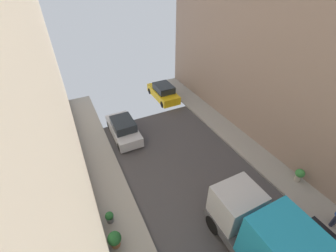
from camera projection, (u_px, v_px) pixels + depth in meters
The scene contains 5 objects.
parked_car_left_4 at pixel (123, 129), 17.19m from camera, with size 1.78×4.20×1.57m.
parked_car_right_3 at pixel (163, 92), 22.11m from camera, with size 1.78×4.20×1.57m.
potted_plant_0 at pixel (110, 217), 11.40m from camera, with size 0.43×0.43×0.67m.
potted_plant_2 at pixel (299, 174), 13.46m from camera, with size 0.54×0.54×0.92m.
potted_plant_3 at pixel (115, 239), 10.32m from camera, with size 0.65×0.65×0.90m.
Camera 1 is at (-5.74, 0.30, 11.01)m, focal length 23.64 mm.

